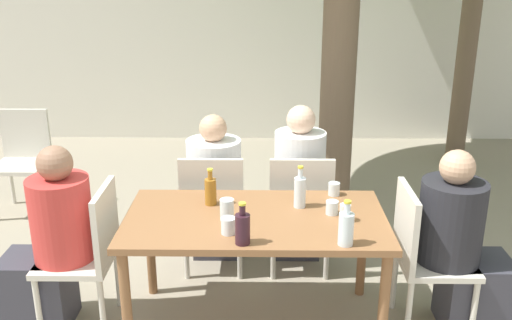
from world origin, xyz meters
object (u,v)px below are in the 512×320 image
object	(u,v)px
person_seated_3	(298,190)
water_bottle_0	(300,191)
person_seated_0	(50,248)
patio_chair_1	(423,251)
patio_chair_4	(23,155)
wine_bottle_1	(243,228)
dining_table_front	(255,229)
patio_chair_0	(89,249)
drinking_glass_2	(334,189)
patio_chair_2	(213,206)
drinking_glass_1	(345,213)
drinking_glass_0	(227,210)
drinking_glass_4	(228,226)
person_seated_2	(216,193)
water_bottle_2	(346,228)
amber_bottle_3	(211,191)
patio_chair_3	(300,207)
person_seated_1	(462,251)
drinking_glass_3	(332,208)

from	to	relation	value
person_seated_3	water_bottle_0	world-z (taller)	person_seated_3
person_seated_0	patio_chair_1	bearing A→B (deg)	90.00
patio_chair_4	wine_bottle_1	distance (m)	2.96
person_seated_3	dining_table_front	bearing A→B (deg)	70.62
patio_chair_0	drinking_glass_2	xyz separation A→B (m)	(1.51, 0.34, 0.26)
patio_chair_2	drinking_glass_1	size ratio (longest dim) A/B	8.93
dining_table_front	drinking_glass_1	distance (m)	0.54
water_bottle_0	drinking_glass_0	distance (m)	0.48
patio_chair_0	drinking_glass_0	world-z (taller)	patio_chair_0
patio_chair_2	drinking_glass_4	xyz separation A→B (m)	(0.16, -0.87, 0.27)
drinking_glass_2	person_seated_0	bearing A→B (deg)	-168.98
person_seated_2	water_bottle_2	bearing A→B (deg)	122.89
water_bottle_0	patio_chair_1	bearing A→B (deg)	-11.50
person_seated_3	patio_chair_4	bearing A→B (deg)	-20.22
water_bottle_0	amber_bottle_3	size ratio (longest dim) A/B	1.13
drinking_glass_1	drinking_glass_4	xyz separation A→B (m)	(-0.67, -0.17, -0.00)
patio_chair_3	water_bottle_0	world-z (taller)	water_bottle_0
person_seated_1	water_bottle_0	distance (m)	1.03
patio_chair_0	person_seated_2	size ratio (longest dim) A/B	0.79
drinking_glass_1	dining_table_front	bearing A→B (deg)	174.52
person_seated_3	drinking_glass_2	world-z (taller)	person_seated_3
water_bottle_0	dining_table_front	bearing A→B (deg)	-150.96
person_seated_1	drinking_glass_1	distance (m)	0.77
person_seated_2	wine_bottle_1	xyz separation A→B (m)	(0.25, -1.22, 0.31)
patio_chair_2	person_seated_2	size ratio (longest dim) A/B	0.79
person_seated_2	person_seated_0	bearing A→B (deg)	43.40
patio_chair_0	wine_bottle_1	size ratio (longest dim) A/B	3.87
patio_chair_4	wine_bottle_1	size ratio (longest dim) A/B	3.87
drinking_glass_2	dining_table_front	bearing A→B (deg)	-145.93
patio_chair_0	drinking_glass_1	size ratio (longest dim) A/B	8.93
patio_chair_2	person_seated_1	world-z (taller)	person_seated_1
dining_table_front	person_seated_1	bearing A→B (deg)	-0.00
person_seated_0	person_seated_1	world-z (taller)	person_seated_0
water_bottle_0	drinking_glass_2	bearing A→B (deg)	39.24
patio_chair_2	dining_table_front	bearing A→B (deg)	115.53
drinking_glass_3	patio_chair_4	bearing A→B (deg)	146.14
patio_chair_4	drinking_glass_1	size ratio (longest dim) A/B	8.93
dining_table_front	water_bottle_2	size ratio (longest dim) A/B	6.13
person_seated_1	patio_chair_4	bearing A→B (deg)	62.18
amber_bottle_3	drinking_glass_2	size ratio (longest dim) A/B	2.84
patio_chair_1	patio_chair_3	world-z (taller)	same
person_seated_1	drinking_glass_3	bearing A→B (deg)	86.72
dining_table_front	person_seated_2	distance (m)	0.94
person_seated_1	water_bottle_2	distance (m)	0.89
water_bottle_0	person_seated_2	bearing A→B (deg)	128.33
drinking_glass_1	drinking_glass_4	world-z (taller)	drinking_glass_1
patio_chair_4	water_bottle_2	world-z (taller)	water_bottle_2
patio_chair_1	patio_chair_4	bearing A→B (deg)	60.43
patio_chair_3	water_bottle_0	xyz separation A→B (m)	(-0.04, -0.50, 0.32)
drinking_glass_1	water_bottle_0	bearing A→B (deg)	141.40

